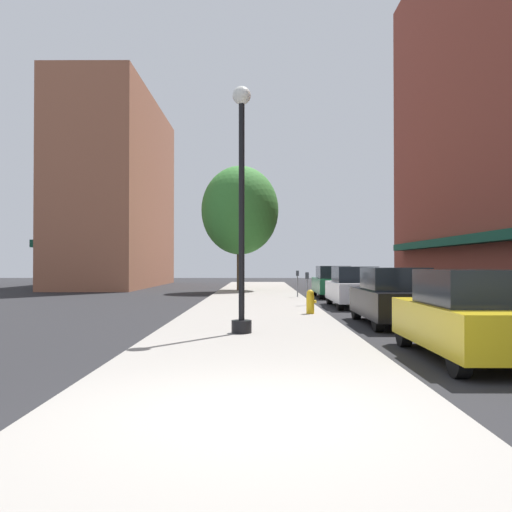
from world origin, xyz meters
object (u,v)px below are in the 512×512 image
tree_near (240,211)px  car_white (354,287)px  fire_hydrant (310,302)px  car_green (333,282)px  parking_meter_near (297,280)px  car_yellow (470,316)px  car_black (393,297)px  parking_meter_far (307,284)px  lamppost (242,204)px

tree_near → car_white: tree_near is taller
fire_hydrant → car_green: bearing=78.5°
parking_meter_near → car_yellow: size_ratio=0.30×
parking_meter_near → car_black: 11.71m
parking_meter_near → car_green: bearing=37.3°
parking_meter_near → fire_hydrant: bearing=-91.4°
fire_hydrant → parking_meter_far: (0.22, 3.73, 0.43)m
lamppost → car_black: 5.61m
parking_meter_near → car_black: size_ratio=0.30×
tree_near → car_white: 13.85m
lamppost → car_white: 10.53m
parking_meter_near → car_yellow: (1.95, -17.26, -0.14)m
lamppost → car_white: lamppost is taller
lamppost → car_green: lamppost is taller
parking_meter_near → car_white: size_ratio=0.30×
lamppost → parking_meter_near: lamppost is taller
lamppost → fire_hydrant: bearing=67.4°
parking_meter_far → car_yellow: 11.96m
parking_meter_near → tree_near: (-3.13, 7.19, 4.19)m
car_black → car_green: (0.00, 13.03, 0.00)m
parking_meter_far → car_green: (1.95, 6.95, -0.14)m
fire_hydrant → car_black: car_black is taller
fire_hydrant → lamppost: bearing=-112.6°
tree_near → car_green: tree_near is taller
car_green → parking_meter_near: bearing=-142.9°
car_white → lamppost: bearing=-115.9°
fire_hydrant → parking_meter_far: size_ratio=0.60×
parking_meter_near → car_white: car_white is taller
car_yellow → car_white: 12.32m
car_yellow → parking_meter_near: bearing=97.7°
lamppost → car_green: bearing=74.8°
fire_hydrant → car_yellow: (2.17, -8.07, 0.29)m
tree_near → car_black: size_ratio=1.82×
parking_meter_near → car_yellow: bearing=-83.6°
parking_meter_far → car_white: size_ratio=0.30×
car_black → car_yellow: bearing=-89.9°
lamppost → car_yellow: size_ratio=1.37×
car_green → car_yellow: bearing=-90.1°
fire_hydrant → car_green: 10.90m
parking_meter_near → car_green: car_green is taller
tree_near → car_yellow: 25.35m
parking_meter_far → car_yellow: car_yellow is taller
car_white → fire_hydrant: bearing=-118.2°
parking_meter_far → car_black: bearing=-72.2°
fire_hydrant → car_green: (2.17, 10.68, 0.29)m
car_black → parking_meter_far: bearing=107.9°
lamppost → parking_meter_near: 14.63m
fire_hydrant → car_yellow: car_yellow is taller
tree_near → lamppost: bearing=-87.9°
car_white → car_green: same height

